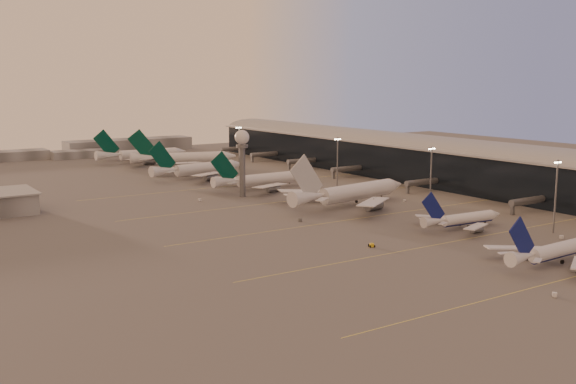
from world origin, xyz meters
TOP-DOWN VIEW (x-y plane):
  - ground at (0.00, 0.00)m, footprint 700.00×700.00m
  - taxiway_markings at (30.00, 56.00)m, footprint 180.00×185.25m
  - terminal at (107.88, 110.09)m, footprint 57.00×362.00m
  - radar_tower at (5.00, 120.00)m, footprint 6.40×6.40m
  - mast_a at (58.00, 0.00)m, footprint 3.60×0.56m
  - mast_b at (55.00, 55.00)m, footprint 3.60×0.56m
  - mast_c at (50.00, 110.00)m, footprint 3.60×0.56m
  - mast_d at (48.00, 200.00)m, footprint 3.60×0.56m
  - distant_horizon at (2.62, 325.14)m, footprint 165.00×37.50m
  - narrowbody_near at (23.28, -24.47)m, footprint 40.47×32.28m
  - narrowbody_mid at (37.00, 21.34)m, footprint 36.61×29.16m
  - widebody_white at (31.69, 76.81)m, footprint 66.10×52.57m
  - greentail_a at (23.17, 133.26)m, footprint 53.29×43.03m
  - greentail_b at (13.98, 182.28)m, footprint 57.81×46.37m
  - greentail_c at (26.26, 226.73)m, footprint 62.47×49.81m
  - greentail_d at (13.89, 262.04)m, footprint 59.95×48.44m
  - gsv_truck_a at (-1.01, -42.28)m, footprint 5.76×5.31m
  - gsv_catering_a at (52.87, -6.77)m, footprint 5.62×3.44m
  - gsv_tug_mid at (-6.33, 18.74)m, footprint 4.56×3.65m
  - gsv_truck_b at (61.47, 36.02)m, footprint 5.77×3.64m
  - gsv_truck_c at (-3.07, 62.79)m, footprint 5.91×5.96m
  - gsv_catering_b at (56.66, 71.42)m, footprint 4.76×3.11m
  - gsv_tug_far at (18.96, 94.61)m, footprint 3.92×3.97m
  - gsv_truck_d at (-16.08, 120.50)m, footprint 2.63×5.76m
  - gsv_tug_hangar at (33.20, 149.72)m, footprint 4.33×2.98m

SIDE VIEW (x-z plane):
  - ground at x=0.00m, z-range 0.00..0.00m
  - taxiway_markings at x=30.00m, z-range 0.00..0.02m
  - gsv_tug_far at x=18.96m, z-range 0.01..1.01m
  - gsv_tug_mid at x=-6.33m, z-range 0.02..1.15m
  - gsv_tug_hangar at x=33.20m, z-range 0.02..1.16m
  - gsv_truck_b at x=61.47m, z-range 0.02..2.22m
  - gsv_truck_d at x=-16.08m, z-range 0.02..2.27m
  - gsv_truck_a at x=-1.01m, z-range 0.02..2.36m
  - gsv_truck_c at x=-3.07m, z-range 0.03..2.52m
  - gsv_catering_b at x=56.66m, z-range 0.00..3.60m
  - gsv_catering_a at x=52.87m, z-range 0.00..4.29m
  - narrowbody_mid at x=37.00m, z-range -4.25..10.04m
  - narrowbody_near at x=23.28m, z-range -4.70..11.10m
  - greentail_a at x=23.17m, z-range -6.26..13.10m
  - greentail_b at x=13.98m, z-range -6.82..14.27m
  - greentail_d at x=13.89m, z-range -7.04..14.74m
  - distant_horizon at x=2.62m, z-range -0.61..8.39m
  - widebody_white at x=31.69m, z-range -7.64..15.74m
  - greentail_c at x=26.26m, z-range -7.50..15.69m
  - terminal at x=107.88m, z-range -1.00..22.04m
  - mast_a at x=58.00m, z-range 1.24..26.24m
  - mast_b at x=55.00m, z-range 1.24..26.24m
  - mast_c at x=50.00m, z-range 1.24..26.24m
  - mast_d at x=48.00m, z-range 1.24..26.24m
  - radar_tower at x=5.00m, z-range 5.40..36.50m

